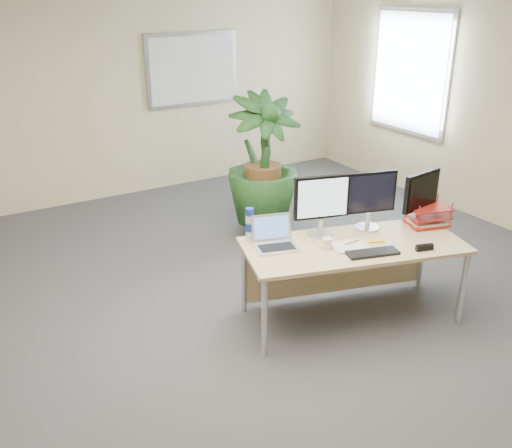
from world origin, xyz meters
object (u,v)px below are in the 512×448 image
desk (348,255)px  laptop (274,239)px  monitor_right (370,197)px  floor_plant (263,169)px  monitor_left (322,202)px

desk → laptop: laptop is taller
desk → monitor_right: 0.51m
desk → floor_plant: bearing=81.2°
monitor_right → laptop: 0.90m
monitor_left → monitor_right: (0.42, -0.10, -0.00)m
floor_plant → monitor_left: size_ratio=2.93×
monitor_right → floor_plant: bearing=89.8°
laptop → desk: bearing=-19.7°
monitor_left → laptop: (-0.44, 0.02, -0.23)m
desk → laptop: 0.66m
monitor_right → laptop: bearing=171.9°
floor_plant → desk: bearing=-98.8°
desk → monitor_left: bearing=129.4°
desk → monitor_left: 0.50m
desk → laptop: bearing=160.3°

